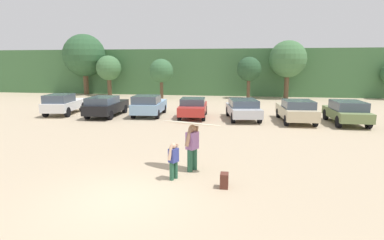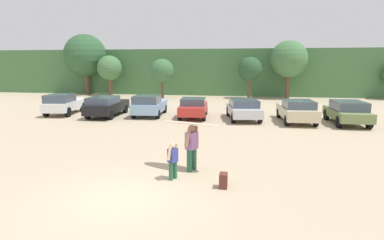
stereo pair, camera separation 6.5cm
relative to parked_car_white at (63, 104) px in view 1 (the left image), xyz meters
The scene contains 18 objects.
ground_plane 16.43m from the parked_car_white, 53.63° to the right, with size 120.00×120.00×0.00m, color tan.
hillside_ridge 23.39m from the parked_car_white, 65.33° to the left, with size 108.00×12.00×5.34m, color #427042.
tree_center_right 16.01m from the parked_car_white, 111.72° to the left, with size 4.95×4.95×7.12m.
tree_center_left 13.91m from the parked_car_white, 99.87° to the left, with size 2.84×2.84×4.61m.
tree_far_right 12.64m from the parked_car_white, 69.51° to the left, with size 2.50×2.50×4.18m.
tree_right 18.90m from the parked_car_white, 43.74° to the left, with size 2.54×2.54×4.39m.
tree_left 22.54m from the parked_car_white, 38.08° to the left, with size 3.87×3.87×6.09m.
parked_car_white is the anchor object (origin of this frame).
parked_car_black 3.47m from the parked_car_white, ahead, with size 1.95×4.49×1.44m.
parked_car_sky_blue 6.40m from the parked_car_white, ahead, with size 2.12×4.06×1.52m.
parked_car_red 9.61m from the parked_car_white, ahead, with size 2.04×4.11×1.36m.
parked_car_silver 13.01m from the parked_car_white, ahead, with size 2.50×4.39×1.35m.
parked_car_champagne 16.37m from the parked_car_white, ahead, with size 2.11×4.48×1.44m.
parked_car_olive_green 19.31m from the parked_car_white, ahead, with size 1.94×4.06×1.44m.
person_adult 15.45m from the parked_car_white, 43.07° to the right, with size 0.46×0.71×1.62m.
person_child 15.78m from the parked_car_white, 46.66° to the right, with size 0.33×0.50×1.21m.
surfboard_cream 15.34m from the parked_car_white, 42.87° to the right, with size 2.35×1.29×0.18m.
backpack_dropped 17.27m from the parked_car_white, 43.67° to the right, with size 0.24×0.34×0.45m.
Camera 1 is at (3.22, -7.65, 3.69)m, focal length 29.21 mm.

